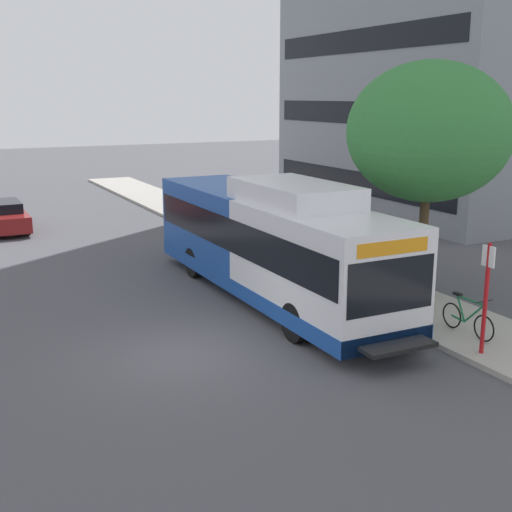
# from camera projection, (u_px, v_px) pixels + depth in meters

# --- Properties ---
(ground_plane) EXTENTS (120.00, 120.00, 0.00)m
(ground_plane) POSITION_uv_depth(u_px,v_px,m) (102.00, 275.00, 22.67)
(ground_plane) COLOR #4C4C51
(sidewalk_curb) EXTENTS (3.00, 56.00, 0.14)m
(sidewalk_curb) POSITION_uv_depth(u_px,v_px,m) (310.00, 263.00, 23.98)
(sidewalk_curb) COLOR #A8A399
(sidewalk_curb) RESTS_ON ground
(transit_bus) EXTENTS (2.58, 12.25, 3.65)m
(transit_bus) POSITION_uv_depth(u_px,v_px,m) (270.00, 243.00, 19.71)
(transit_bus) COLOR white
(transit_bus) RESTS_ON ground
(bus_stop_sign_pole) EXTENTS (0.10, 0.36, 2.60)m
(bus_stop_sign_pole) POSITION_uv_depth(u_px,v_px,m) (486.00, 290.00, 15.10)
(bus_stop_sign_pole) COLOR red
(bus_stop_sign_pole) RESTS_ON sidewalk_curb
(bicycle_parked) EXTENTS (0.52, 1.76, 1.02)m
(bicycle_parked) POSITION_uv_depth(u_px,v_px,m) (468.00, 318.00, 16.55)
(bicycle_parked) COLOR black
(bicycle_parked) RESTS_ON sidewalk_curb
(street_tree_near_stop) EXTENTS (4.72, 4.72, 6.79)m
(street_tree_near_stop) POSITION_uv_depth(u_px,v_px,m) (429.00, 132.00, 19.09)
(street_tree_near_stop) COLOR #4C3823
(street_tree_near_stop) RESTS_ON sidewalk_curb
(parked_car_far_lane) EXTENTS (1.80, 4.50, 1.33)m
(parked_car_far_lane) POSITION_uv_depth(u_px,v_px,m) (4.00, 216.00, 29.97)
(parked_car_far_lane) COLOR maroon
(parked_car_far_lane) RESTS_ON ground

